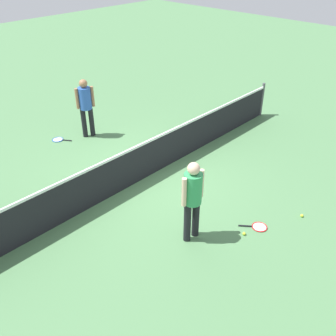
{
  "coord_description": "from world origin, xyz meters",
  "views": [
    {
      "loc": [
        -5.41,
        -5.78,
        5.13
      ],
      "look_at": [
        -0.5,
        -1.1,
        0.9
      ],
      "focal_mm": 40.93,
      "sensor_mm": 36.0,
      "label": 1
    }
  ],
  "objects_px": {
    "tennis_racket_near_player": "(258,227)",
    "tennis_ball_by_net": "(244,234)",
    "player_near_side": "(193,195)",
    "tennis_racket_far_player": "(59,140)",
    "tennis_ball_midcourt": "(302,216)",
    "player_far_side": "(86,103)"
  },
  "relations": [
    {
      "from": "tennis_racket_near_player",
      "to": "tennis_ball_by_net",
      "type": "height_order",
      "value": "tennis_ball_by_net"
    },
    {
      "from": "player_near_side",
      "to": "tennis_ball_by_net",
      "type": "distance_m",
      "value": 1.44
    },
    {
      "from": "tennis_racket_far_player",
      "to": "tennis_ball_midcourt",
      "type": "bearing_deg",
      "value": -76.58
    },
    {
      "from": "player_near_side",
      "to": "tennis_ball_midcourt",
      "type": "distance_m",
      "value": 2.63
    },
    {
      "from": "tennis_racket_near_player",
      "to": "tennis_ball_by_net",
      "type": "distance_m",
      "value": 0.4
    },
    {
      "from": "player_far_side",
      "to": "tennis_ball_by_net",
      "type": "height_order",
      "value": "player_far_side"
    },
    {
      "from": "player_near_side",
      "to": "tennis_racket_far_player",
      "type": "relative_size",
      "value": 2.92
    },
    {
      "from": "tennis_ball_midcourt",
      "to": "tennis_racket_near_player",
      "type": "bearing_deg",
      "value": 152.35
    },
    {
      "from": "tennis_ball_midcourt",
      "to": "player_near_side",
      "type": "bearing_deg",
      "value": 148.34
    },
    {
      "from": "tennis_racket_near_player",
      "to": "tennis_racket_far_player",
      "type": "xyz_separation_m",
      "value": [
        -0.68,
        6.23,
        0.0
      ]
    },
    {
      "from": "player_near_side",
      "to": "tennis_ball_midcourt",
      "type": "relative_size",
      "value": 25.76
    },
    {
      "from": "player_near_side",
      "to": "tennis_ball_by_net",
      "type": "xyz_separation_m",
      "value": [
        0.77,
        -0.72,
        -0.98
      ]
    },
    {
      "from": "player_far_side",
      "to": "tennis_racket_near_player",
      "type": "relative_size",
      "value": 3.01
    },
    {
      "from": "tennis_ball_by_net",
      "to": "tennis_ball_midcourt",
      "type": "bearing_deg",
      "value": -23.16
    },
    {
      "from": "tennis_racket_near_player",
      "to": "tennis_ball_midcourt",
      "type": "height_order",
      "value": "tennis_ball_midcourt"
    },
    {
      "from": "tennis_ball_midcourt",
      "to": "tennis_racket_far_player",
      "type": "bearing_deg",
      "value": 103.42
    },
    {
      "from": "tennis_racket_near_player",
      "to": "tennis_ball_midcourt",
      "type": "distance_m",
      "value": 1.04
    },
    {
      "from": "tennis_racket_far_player",
      "to": "tennis_ball_by_net",
      "type": "height_order",
      "value": "tennis_ball_by_net"
    },
    {
      "from": "player_near_side",
      "to": "tennis_racket_far_player",
      "type": "height_order",
      "value": "player_near_side"
    },
    {
      "from": "player_far_side",
      "to": "tennis_racket_near_player",
      "type": "distance_m",
      "value": 5.9
    },
    {
      "from": "player_far_side",
      "to": "tennis_racket_far_player",
      "type": "xyz_separation_m",
      "value": [
        -0.78,
        0.41,
        -1.0
      ]
    },
    {
      "from": "tennis_racket_far_player",
      "to": "tennis_ball_midcourt",
      "type": "distance_m",
      "value": 6.9
    }
  ]
}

